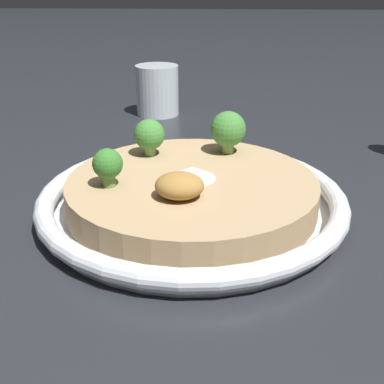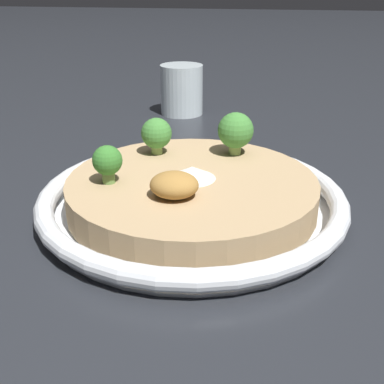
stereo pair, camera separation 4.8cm
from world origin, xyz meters
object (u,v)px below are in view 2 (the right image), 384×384
broccoli_back_right (236,131)px  drinking_glass (182,90)px  broccoli_back (156,134)px  risotto_bowl (192,196)px  broccoli_front_left (107,162)px

broccoli_back_right → drinking_glass: broccoli_back_right is taller
broccoli_back → drinking_glass: size_ratio=0.50×
broccoli_back → drinking_glass: bearing=95.9°
broccoli_back_right → drinking_glass: 0.31m
broccoli_back → broccoli_back_right: size_ratio=0.86×
risotto_bowl → broccoli_back_right: broccoli_back_right is taller
broccoli_back → broccoli_back_right: bearing=8.9°
drinking_glass → broccoli_back_right: bearing=-67.9°
broccoli_back → broccoli_back_right: broccoli_back_right is taller
risotto_bowl → drinking_glass: bearing=102.6°
broccoli_back → broccoli_front_left: broccoli_back is taller
risotto_bowl → broccoli_back_right: size_ratio=6.50×
broccoli_front_left → risotto_bowl: bearing=17.6°
broccoli_back_right → drinking_glass: bearing=112.1°
risotto_bowl → broccoli_front_left: bearing=-162.4°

